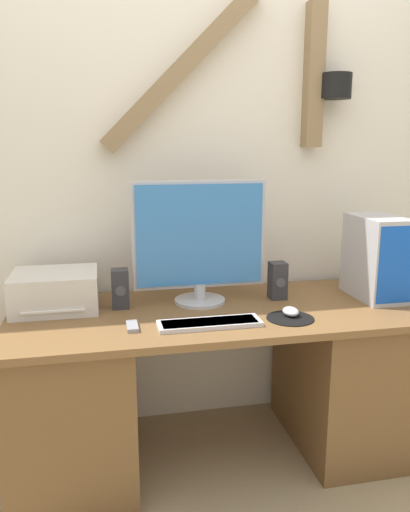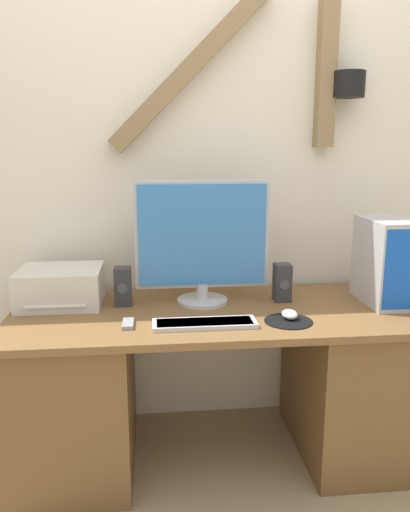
{
  "view_description": "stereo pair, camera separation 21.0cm",
  "coord_description": "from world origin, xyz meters",
  "px_view_note": "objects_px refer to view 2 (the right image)",
  "views": [
    {
      "loc": [
        -0.48,
        -1.64,
        1.39
      ],
      "look_at": [
        -0.06,
        0.36,
        0.94
      ],
      "focal_mm": 35.0,
      "sensor_mm": 36.0,
      "label": 1
    },
    {
      "loc": [
        -0.27,
        -1.68,
        1.39
      ],
      "look_at": [
        -0.06,
        0.36,
        0.94
      ],
      "focal_mm": 35.0,
      "sensor_mm": 36.0,
      "label": 2
    }
  ],
  "objects_px": {
    "computer_tower": "(386,261)",
    "printer": "(61,287)",
    "monitor": "(202,240)",
    "mouse": "(290,314)",
    "keyboard": "(205,323)",
    "remote_control": "(128,324)",
    "speaker_right": "(282,282)",
    "speaker_left": "(123,286)"
  },
  "relations": [
    {
      "from": "monitor",
      "to": "mouse",
      "type": "relative_size",
      "value": 6.82
    },
    {
      "from": "monitor",
      "to": "speaker_right",
      "type": "xyz_separation_m",
      "value": [
        0.36,
        -0.02,
        -0.2
      ]
    },
    {
      "from": "keyboard",
      "to": "mouse",
      "type": "height_order",
      "value": "mouse"
    },
    {
      "from": "keyboard",
      "to": "speaker_left",
      "type": "xyz_separation_m",
      "value": [
        -0.33,
        0.3,
        0.08
      ]
    },
    {
      "from": "computer_tower",
      "to": "printer",
      "type": "distance_m",
      "value": 1.45
    },
    {
      "from": "speaker_right",
      "to": "mouse",
      "type": "bearing_deg",
      "value": -97.33
    },
    {
      "from": "computer_tower",
      "to": "printer",
      "type": "bearing_deg",
      "value": 174.98
    },
    {
      "from": "speaker_right",
      "to": "remote_control",
      "type": "xyz_separation_m",
      "value": [
        -0.69,
        -0.26,
        -0.08
      ]
    },
    {
      "from": "remote_control",
      "to": "keyboard",
      "type": "bearing_deg",
      "value": -6.4
    },
    {
      "from": "mouse",
      "to": "printer",
      "type": "relative_size",
      "value": 0.24
    },
    {
      "from": "remote_control",
      "to": "monitor",
      "type": "bearing_deg",
      "value": 40.37
    },
    {
      "from": "mouse",
      "to": "remote_control",
      "type": "height_order",
      "value": "mouse"
    },
    {
      "from": "speaker_left",
      "to": "mouse",
      "type": "bearing_deg",
      "value": -21.18
    },
    {
      "from": "speaker_left",
      "to": "speaker_right",
      "type": "distance_m",
      "value": 0.72
    },
    {
      "from": "remote_control",
      "to": "printer",
      "type": "bearing_deg",
      "value": 134.8
    },
    {
      "from": "speaker_left",
      "to": "speaker_right",
      "type": "relative_size",
      "value": 1.0
    },
    {
      "from": "keyboard",
      "to": "computer_tower",
      "type": "relative_size",
      "value": 1.08
    },
    {
      "from": "speaker_left",
      "to": "monitor",
      "type": "bearing_deg",
      "value": 0.55
    },
    {
      "from": "monitor",
      "to": "keyboard",
      "type": "xyz_separation_m",
      "value": [
        -0.02,
        -0.31,
        -0.28
      ]
    },
    {
      "from": "printer",
      "to": "remote_control",
      "type": "height_order",
      "value": "printer"
    },
    {
      "from": "printer",
      "to": "computer_tower",
      "type": "bearing_deg",
      "value": -5.02
    },
    {
      "from": "mouse",
      "to": "keyboard",
      "type": "bearing_deg",
      "value": -173.83
    },
    {
      "from": "monitor",
      "to": "printer",
      "type": "distance_m",
      "value": 0.66
    },
    {
      "from": "monitor",
      "to": "remote_control",
      "type": "xyz_separation_m",
      "value": [
        -0.32,
        -0.27,
        -0.28
      ]
    },
    {
      "from": "speaker_right",
      "to": "remote_control",
      "type": "distance_m",
      "value": 0.74
    },
    {
      "from": "printer",
      "to": "monitor",
      "type": "bearing_deg",
      "value": -3.25
    },
    {
      "from": "keyboard",
      "to": "computer_tower",
      "type": "height_order",
      "value": "computer_tower"
    },
    {
      "from": "computer_tower",
      "to": "speaker_left",
      "type": "xyz_separation_m",
      "value": [
        -1.17,
        0.09,
        -0.1
      ]
    },
    {
      "from": "keyboard",
      "to": "remote_control",
      "type": "height_order",
      "value": "keyboard"
    },
    {
      "from": "speaker_right",
      "to": "keyboard",
      "type": "bearing_deg",
      "value": -143.06
    },
    {
      "from": "remote_control",
      "to": "speaker_right",
      "type": "bearing_deg",
      "value": 20.48
    },
    {
      "from": "keyboard",
      "to": "mouse",
      "type": "bearing_deg",
      "value": 6.17
    },
    {
      "from": "monitor",
      "to": "speaker_right",
      "type": "relative_size",
      "value": 3.46
    },
    {
      "from": "speaker_right",
      "to": "remote_control",
      "type": "height_order",
      "value": "speaker_right"
    },
    {
      "from": "mouse",
      "to": "remote_control",
      "type": "distance_m",
      "value": 0.65
    },
    {
      "from": "monitor",
      "to": "keyboard",
      "type": "height_order",
      "value": "monitor"
    },
    {
      "from": "monitor",
      "to": "remote_control",
      "type": "height_order",
      "value": "monitor"
    },
    {
      "from": "keyboard",
      "to": "printer",
      "type": "height_order",
      "value": "printer"
    },
    {
      "from": "speaker_right",
      "to": "printer",
      "type": "bearing_deg",
      "value": 176.93
    },
    {
      "from": "speaker_left",
      "to": "speaker_right",
      "type": "xyz_separation_m",
      "value": [
        0.72,
        -0.01,
        0.0
      ]
    },
    {
      "from": "computer_tower",
      "to": "monitor",
      "type": "bearing_deg",
      "value": 173.62
    },
    {
      "from": "mouse",
      "to": "computer_tower",
      "type": "relative_size",
      "value": 0.23
    }
  ]
}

